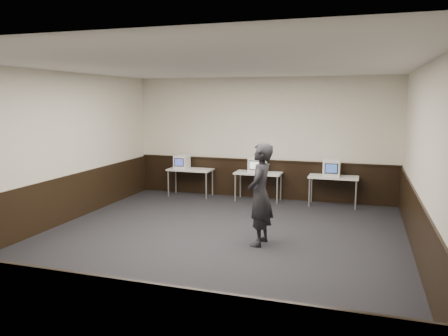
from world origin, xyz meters
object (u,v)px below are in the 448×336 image
object	(u,v)px
desk_left	(190,171)
desk_right	(333,179)
emac_left	(182,162)
person	(260,195)
emac_center	(257,165)
desk_center	(258,175)
emac_right	(332,168)

from	to	relation	value
desk_left	desk_right	xyz separation A→B (m)	(3.80, 0.00, 0.00)
desk_left	emac_left	distance (m)	0.35
desk_right	emac_left	bearing A→B (deg)	-179.52
desk_right	emac_left	world-z (taller)	emac_left
person	emac_center	bearing A→B (deg)	-162.57
emac_left	person	xyz separation A→B (m)	(2.97, -3.36, -0.00)
desk_center	emac_center	distance (m)	0.27
desk_left	desk_center	size ratio (longest dim) A/B	1.00
emac_center	desk_right	bearing A→B (deg)	10.92
desk_center	emac_left	distance (m)	2.15
desk_center	person	distance (m)	3.50
emac_right	desk_center	bearing A→B (deg)	177.29
emac_left	emac_right	world-z (taller)	emac_right
emac_center	emac_right	xyz separation A→B (m)	(1.87, -0.01, 0.01)
desk_center	emac_right	bearing A→B (deg)	-0.83
desk_left	emac_right	bearing A→B (deg)	-0.41
desk_center	emac_center	world-z (taller)	emac_center
emac_center	emac_right	size ratio (longest dim) A/B	1.03
emac_center	desk_left	bearing A→B (deg)	-169.80
emac_center	person	distance (m)	3.49
desk_left	desk_center	xyz separation A→B (m)	(1.90, 0.00, 0.00)
emac_left	emac_right	xyz separation A→B (m)	(3.98, 0.01, 0.02)
emac_left	emac_right	bearing A→B (deg)	0.26
emac_left	desk_center	bearing A→B (deg)	1.07
emac_right	person	world-z (taller)	person
desk_left	desk_center	world-z (taller)	same
emac_right	person	xyz separation A→B (m)	(-1.01, -3.37, -0.03)
emac_center	desk_center	bearing A→B (deg)	37.40
desk_center	person	xyz separation A→B (m)	(0.83, -3.39, 0.25)
desk_center	emac_left	size ratio (longest dim) A/B	3.04
desk_left	desk_right	distance (m)	3.80
emac_center	person	world-z (taller)	person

